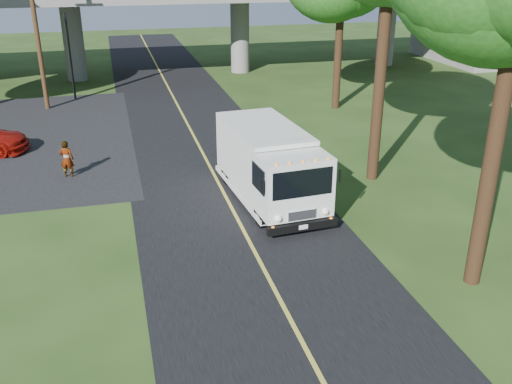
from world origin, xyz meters
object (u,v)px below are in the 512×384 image
object	(u,v)px
step_van	(269,163)
pedestrian	(67,159)
utility_pole	(36,28)
traffic_signal	(69,47)

from	to	relation	value
step_van	pedestrian	bearing A→B (deg)	144.98
utility_pole	step_van	bearing A→B (deg)	-60.77
step_van	traffic_signal	bearing A→B (deg)	108.02
utility_pole	step_van	size ratio (longest dim) A/B	1.36
traffic_signal	utility_pole	size ratio (longest dim) A/B	0.58
traffic_signal	step_van	bearing A→B (deg)	-67.47
utility_pole	pedestrian	distance (m)	12.49
traffic_signal	utility_pole	bearing A→B (deg)	-126.87
traffic_signal	pedestrian	xyz separation A→B (m)	(0.18, -13.78, -2.42)
traffic_signal	pedestrian	bearing A→B (deg)	-89.25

